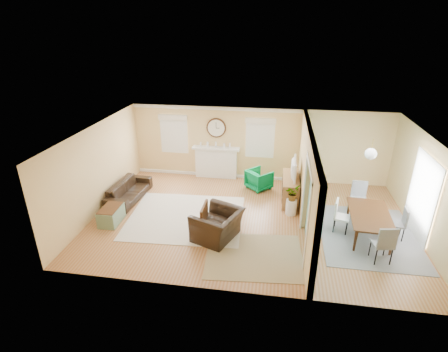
{
  "coord_description": "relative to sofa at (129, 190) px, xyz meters",
  "views": [
    {
      "loc": [
        0.64,
        -8.76,
        5.22
      ],
      "look_at": [
        -0.8,
        0.3,
        1.2
      ],
      "focal_mm": 28.0,
      "sensor_mm": 36.0,
      "label": 1
    }
  ],
  "objects": [
    {
      "name": "french_doors",
      "position": [
        8.42,
        -0.72,
        0.81
      ],
      "size": [
        0.06,
        1.7,
        2.2
      ],
      "color": "white",
      "rests_on": "ground"
    },
    {
      "name": "wall_front",
      "position": [
        3.97,
        -3.72,
        1.01
      ],
      "size": [
        9.0,
        0.02,
        2.6
      ],
      "primitive_type": "cube",
      "color": "#E1B873",
      "rests_on": "ground"
    },
    {
      "name": "floor",
      "position": [
        3.97,
        -0.72,
        -0.29
      ],
      "size": [
        9.0,
        9.0,
        0.0
      ],
      "primitive_type": "plane",
      "color": "#99572A",
      "rests_on": "ground"
    },
    {
      "name": "window_left",
      "position": [
        0.92,
        2.23,
        1.37
      ],
      "size": [
        1.05,
        0.13,
        1.42
      ],
      "color": "white",
      "rests_on": "wall_back"
    },
    {
      "name": "dining_chair_s",
      "position": [
        7.2,
        -2.12,
        0.3
      ],
      "size": [
        0.51,
        0.51,
        1.0
      ],
      "color": "gray",
      "rests_on": "floor"
    },
    {
      "name": "dining_table",
      "position": [
        7.18,
        -1.02,
        0.03
      ],
      "size": [
        1.13,
        1.89,
        0.64
      ],
      "primitive_type": "imported",
      "rotation": [
        0.0,
        0.0,
        1.51
      ],
      "color": "#4B2912",
      "rests_on": "floor"
    },
    {
      "name": "pendant",
      "position": [
        6.97,
        -0.72,
        1.91
      ],
      "size": [
        0.3,
        0.3,
        0.55
      ],
      "color": "gold",
      "rests_on": "ceiling"
    },
    {
      "name": "tv",
      "position": [
        5.1,
        0.71,
        0.81
      ],
      "size": [
        0.15,
        1.05,
        0.6
      ],
      "primitive_type": "imported",
      "rotation": [
        0.0,
        0.0,
        1.56
      ],
      "color": "black",
      "rests_on": "credenza"
    },
    {
      "name": "fireplace",
      "position": [
        2.47,
        2.16,
        0.31
      ],
      "size": [
        1.7,
        0.3,
        1.17
      ],
      "color": "white",
      "rests_on": "ground"
    },
    {
      "name": "wall_right",
      "position": [
        8.47,
        -0.72,
        1.01
      ],
      "size": [
        0.02,
        6.0,
        2.6
      ],
      "primitive_type": "cube",
      "color": "#E1B873",
      "rests_on": "ground"
    },
    {
      "name": "green_chair",
      "position": [
        4.09,
        1.43,
        0.05
      ],
      "size": [
        1.04,
        1.04,
        0.68
      ],
      "primitive_type": "imported",
      "rotation": [
        0.0,
        0.0,
        2.37
      ],
      "color": "#007B3A",
      "rests_on": "floor"
    },
    {
      "name": "credenza",
      "position": [
        5.12,
        0.71,
        0.11
      ],
      "size": [
        0.51,
        1.5,
        0.8
      ],
      "color": "#966F47",
      "rests_on": "floor"
    },
    {
      "name": "trunk",
      "position": [
        0.09,
        -1.48,
        -0.05
      ],
      "size": [
        0.51,
        0.83,
        0.47
      ],
      "color": "gray",
      "rests_on": "floor"
    },
    {
      "name": "rug_jute",
      "position": [
        4.24,
        -2.42,
        -0.28
      ],
      "size": [
        2.5,
        2.11,
        0.01
      ],
      "primitive_type": "cube",
      "rotation": [
        0.0,
        0.0,
        0.09
      ],
      "color": "tan",
      "rests_on": "floor"
    },
    {
      "name": "garden_stool",
      "position": [
        5.15,
        -0.19,
        -0.05
      ],
      "size": [
        0.32,
        0.32,
        0.47
      ],
      "primitive_type": "cylinder",
      "color": "white",
      "rests_on": "floor"
    },
    {
      "name": "dining_chair_e",
      "position": [
        7.84,
        -1.04,
        0.23
      ],
      "size": [
        0.43,
        0.43,
        0.88
      ],
      "color": "gray",
      "rests_on": "floor"
    },
    {
      "name": "wall_left",
      "position": [
        -0.53,
        -0.72,
        1.01
      ],
      "size": [
        0.02,
        6.0,
        2.6
      ],
      "primitive_type": "cube",
      "color": "#E1B873",
      "rests_on": "ground"
    },
    {
      "name": "dining_chair_w",
      "position": [
        6.46,
        -0.93,
        0.24
      ],
      "size": [
        0.49,
        0.49,
        0.91
      ],
      "color": "white",
      "rests_on": "floor"
    },
    {
      "name": "wall_back",
      "position": [
        3.97,
        2.28,
        1.01
      ],
      "size": [
        9.0,
        0.02,
        2.6
      ],
      "primitive_type": "cube",
      "color": "#E1B873",
      "rests_on": "ground"
    },
    {
      "name": "eames_chair",
      "position": [
        3.21,
        -1.77,
        0.1
      ],
      "size": [
        1.42,
        1.5,
        0.78
      ],
      "primitive_type": "imported",
      "rotation": [
        0.0,
        0.0,
        -1.94
      ],
      "color": "black",
      "rests_on": "floor"
    },
    {
      "name": "window_right",
      "position": [
        4.02,
        2.23,
        1.37
      ],
      "size": [
        1.05,
        0.13,
        1.42
      ],
      "color": "white",
      "rests_on": "wall_back"
    },
    {
      "name": "rug_cream",
      "position": [
        2.11,
        -0.88,
        -0.28
      ],
      "size": [
        3.42,
        3.01,
        0.02
      ],
      "primitive_type": "cube",
      "rotation": [
        0.0,
        0.0,
        0.05
      ],
      "color": "beige",
      "rests_on": "floor"
    },
    {
      "name": "wall_clock",
      "position": [
        2.47,
        2.25,
        1.56
      ],
      "size": [
        0.7,
        0.07,
        0.7
      ],
      "color": "#4B2912",
      "rests_on": "wall_back"
    },
    {
      "name": "ceiling",
      "position": [
        3.97,
        -0.72,
        2.31
      ],
      "size": [
        9.0,
        6.0,
        0.02
      ],
      "primitive_type": "cube",
      "color": "white",
      "rests_on": "wall_back"
    },
    {
      "name": "sofa",
      "position": [
        0.0,
        0.0,
        0.0
      ],
      "size": [
        0.89,
        2.03,
        0.58
      ],
      "primitive_type": "imported",
      "rotation": [
        0.0,
        0.0,
        1.51
      ],
      "color": "black",
      "rests_on": "floor"
    },
    {
      "name": "dining_chair_n",
      "position": [
        7.1,
        0.15,
        0.29
      ],
      "size": [
        0.45,
        0.45,
        0.99
      ],
      "color": "gray",
      "rests_on": "floor"
    },
    {
      "name": "rug_grey",
      "position": [
        7.18,
        -1.02,
        -0.28
      ],
      "size": [
        2.48,
        3.1,
        0.01
      ],
      "primitive_type": "cube",
      "color": "gray",
      "rests_on": "floor"
    },
    {
      "name": "partition",
      "position": [
        5.48,
        -0.44,
        1.07
      ],
      "size": [
        0.17,
        6.0,
        2.6
      ],
      "color": "#E1B873",
      "rests_on": "ground"
    },
    {
      "name": "potted_plant",
      "position": [
        5.15,
        -0.19,
        0.41
      ],
      "size": [
        0.51,
        0.53,
        0.46
      ],
      "primitive_type": "imported",
      "rotation": [
        0.0,
        0.0,
        1.11
      ],
      "color": "#337F33",
      "rests_on": "garden_stool"
    }
  ]
}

